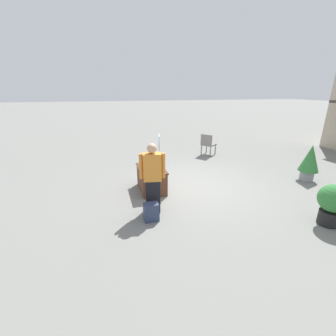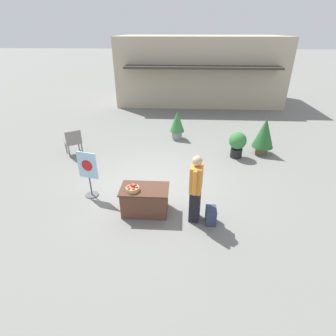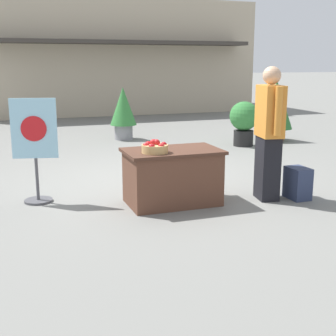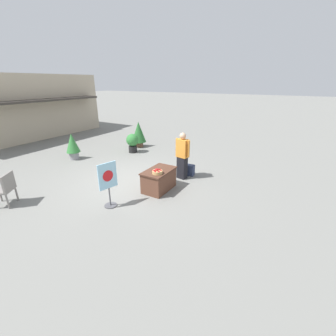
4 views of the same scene
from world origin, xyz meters
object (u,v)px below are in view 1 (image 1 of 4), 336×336
apple_basket (145,163)px  patio_chair (208,143)px  poster_board (159,152)px  potted_plant_far_left (333,202)px  display_table (151,179)px  potted_plant_near_left (310,161)px  person_visitor (153,178)px  backpack (151,212)px

apple_basket → patio_chair: patio_chair is taller
poster_board → potted_plant_far_left: (4.50, 2.77, -0.18)m
display_table → poster_board: 1.78m
display_table → potted_plant_far_left: 4.48m
poster_board → potted_plant_near_left: size_ratio=1.11×
poster_board → patio_chair: bearing=-136.9°
display_table → apple_basket: bearing=-155.9°
person_visitor → patio_chair: bearing=-28.8°
apple_basket → patio_chair: size_ratio=0.33×
poster_board → patio_chair: (-1.46, 2.63, -0.17)m
potted_plant_near_left → potted_plant_far_left: 2.79m
backpack → patio_chair: size_ratio=0.43×
potted_plant_far_left → poster_board: bearing=-148.4°
display_table → person_visitor: 1.37m
potted_plant_far_left → display_table: bearing=-130.2°
backpack → display_table: bearing=167.8°
patio_chair → potted_plant_near_left: size_ratio=0.81×
backpack → potted_plant_near_left: (-0.96, 5.47, 0.47)m
apple_basket → potted_plant_far_left: (3.16, 3.54, -0.22)m
potted_plant_near_left → potted_plant_far_left: bearing=-37.5°
display_table → potted_plant_near_left: potted_plant_near_left is taller
display_table → apple_basket: apple_basket is taller
backpack → poster_board: poster_board is taller
apple_basket → backpack: bearing=-7.0°
apple_basket → poster_board: size_ratio=0.24×
backpack → patio_chair: bearing=142.4°
backpack → potted_plant_near_left: potted_plant_near_left is taller
poster_board → apple_basket: bearing=74.3°
potted_plant_near_left → potted_plant_far_left: (2.21, -1.70, -0.13)m
apple_basket → backpack: (1.91, -0.23, -0.56)m
display_table → poster_board: size_ratio=0.90×
potted_plant_far_left → potted_plant_near_left: bearing=142.5°
potted_plant_near_left → potted_plant_far_left: size_ratio=1.27×
person_visitor → potted_plant_near_left: 5.37m
potted_plant_near_left → patio_chair: bearing=-153.9°
apple_basket → poster_board: poster_board is taller
patio_chair → potted_plant_far_left: bearing=-123.9°
backpack → potted_plant_far_left: 3.99m
apple_basket → display_table: bearing=24.1°
patio_chair → potted_plant_far_left: size_ratio=1.03×
poster_board → patio_chair: poster_board is taller
display_table → patio_chair: bearing=133.2°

